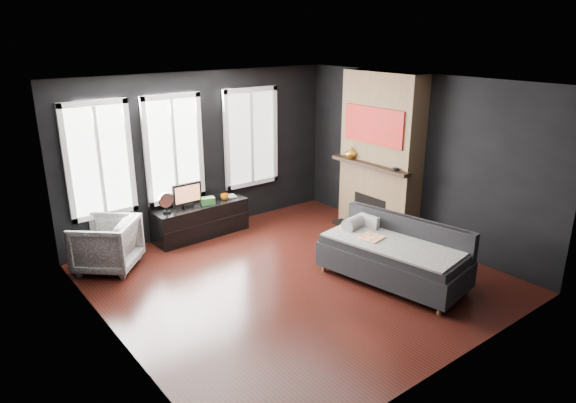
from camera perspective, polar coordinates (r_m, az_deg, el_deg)
floor at (r=7.30m, az=0.84°, el=-8.58°), size 5.00×5.00×0.00m
ceiling at (r=6.52m, az=0.95°, el=13.00°), size 5.00×5.00×0.00m
wall_back at (r=8.81m, az=-9.40°, el=5.34°), size 5.00×0.02×2.70m
wall_left at (r=5.66m, az=-19.28°, el=-3.08°), size 0.02×5.00×2.70m
wall_right at (r=8.53m, az=14.14°, el=4.58°), size 0.02×5.00×2.70m
windows at (r=8.40m, az=-12.37°, el=11.66°), size 4.00×0.16×1.76m
fireplace at (r=8.75m, az=10.24°, el=5.20°), size 0.70×1.62×2.70m
sofa at (r=7.20m, az=11.61°, el=-5.62°), size 1.34×2.14×0.86m
stripe_pillow at (r=7.56m, az=8.98°, el=-2.70°), size 0.10×0.33×0.32m
armchair at (r=7.88m, az=-19.56°, el=-4.26°), size 1.11×1.11×0.84m
media_console at (r=8.78m, az=-9.68°, el=-2.03°), size 1.64×0.57×0.56m
monitor at (r=8.53m, az=-11.16°, el=0.87°), size 0.52×0.12×0.46m
desk_fan at (r=8.34m, az=-13.39°, el=-0.10°), size 0.27×0.27×0.35m
mug at (r=8.84m, az=-7.07°, el=0.62°), size 0.14×0.12×0.14m
book at (r=8.96m, az=-6.84°, el=1.13°), size 0.16×0.05×0.21m
storage_box at (r=8.65m, az=-8.91°, el=0.07°), size 0.25×0.19×0.12m
mantel_vase at (r=8.88m, az=6.99°, el=5.43°), size 0.22×0.23×0.20m
mantel_clock at (r=8.24m, az=11.86°, el=3.54°), size 0.11×0.11×0.04m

